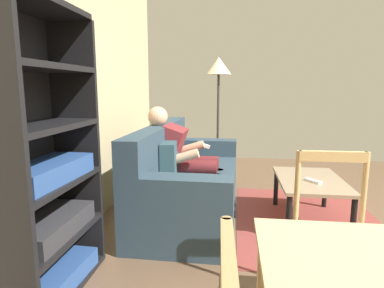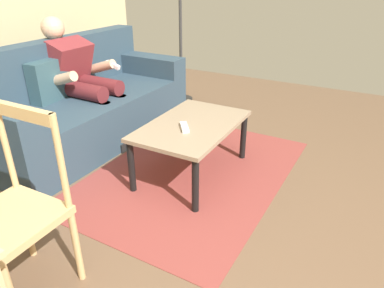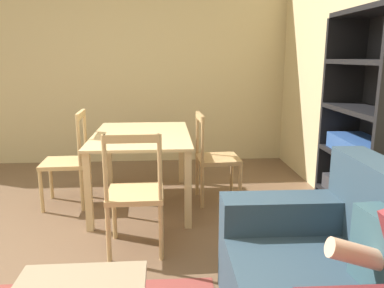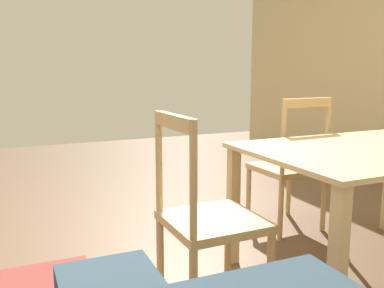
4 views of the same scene
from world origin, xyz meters
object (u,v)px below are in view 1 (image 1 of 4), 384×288
at_px(person_lounging, 183,157).
at_px(coffee_table, 310,184).
at_px(tv_remote, 313,181).
at_px(bookshelf, 42,180).
at_px(floor_lamp, 219,77).
at_px(couch, 186,181).
at_px(dining_chair_facing_couch, 335,243).

relative_size(person_lounging, coffee_table, 1.17).
xyz_separation_m(tv_remote, bookshelf, (-1.26, 1.93, 0.30)).
relative_size(bookshelf, floor_lamp, 1.04).
bearing_deg(coffee_table, person_lounging, 82.84).
bearing_deg(bookshelf, couch, -24.54).
bearing_deg(dining_chair_facing_couch, bookshelf, 88.52).
height_order(person_lounging, coffee_table, person_lounging).
bearing_deg(couch, tv_remote, -100.42).
relative_size(couch, coffee_table, 2.20).
bearing_deg(floor_lamp, bookshelf, 161.86).
bearing_deg(couch, dining_chair_facing_couch, -145.22).
distance_m(person_lounging, bookshelf, 1.67).
bearing_deg(couch, floor_lamp, -10.78).
bearing_deg(person_lounging, floor_lamp, -12.58).
bearing_deg(floor_lamp, coffee_table, -147.12).
xyz_separation_m(couch, dining_chair_facing_couch, (-1.54, -1.07, 0.13)).
distance_m(coffee_table, tv_remote, 0.13).
relative_size(couch, floor_lamp, 1.21).
relative_size(coffee_table, floor_lamp, 0.55).
distance_m(coffee_table, bookshelf, 2.40).
xyz_separation_m(couch, coffee_table, (-0.12, -1.25, 0.05)).
bearing_deg(coffee_table, dining_chair_facing_couch, 172.78).
bearing_deg(tv_remote, floor_lamp, -96.17).
bearing_deg(person_lounging, dining_chair_facing_couch, -145.08).
bearing_deg(dining_chair_facing_couch, tv_remote, -7.71).
distance_m(bookshelf, floor_lamp, 3.13).
height_order(coffee_table, tv_remote, tv_remote).
xyz_separation_m(coffee_table, bookshelf, (-1.37, 1.93, 0.37)).
distance_m(person_lounging, dining_chair_facing_couch, 1.93).
xyz_separation_m(couch, person_lounging, (0.04, 0.04, 0.26)).
bearing_deg(coffee_table, bookshelf, 125.47).
xyz_separation_m(person_lounging, tv_remote, (-0.27, -1.28, -0.14)).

